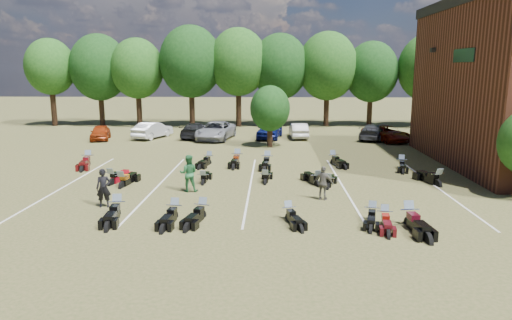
{
  "coord_description": "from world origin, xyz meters",
  "views": [
    {
      "loc": [
        -1.87,
        -21.06,
        6.25
      ],
      "look_at": [
        -2.73,
        4.0,
        1.2
      ],
      "focal_mm": 32.0,
      "sensor_mm": 36.0,
      "label": 1
    }
  ],
  "objects_px": {
    "car_0": "(100,132)",
    "person_green": "(189,173)",
    "motorcycle_3": "(289,220)",
    "person_grey": "(323,183)",
    "motorcycle_14": "(88,166)",
    "motorcycle_7": "(112,185)",
    "car_4": "(270,129)",
    "person_black": "(104,188)",
    "motorcycle_0": "(118,216)"
  },
  "relations": [
    {
      "from": "person_green",
      "to": "motorcycle_14",
      "type": "distance_m",
      "value": 9.91
    },
    {
      "from": "motorcycle_0",
      "to": "person_green",
      "type": "bearing_deg",
      "value": 54.43
    },
    {
      "from": "motorcycle_0",
      "to": "motorcycle_14",
      "type": "distance_m",
      "value": 11.6
    },
    {
      "from": "person_green",
      "to": "person_black",
      "type": "bearing_deg",
      "value": 34.72
    },
    {
      "from": "car_4",
      "to": "motorcycle_7",
      "type": "relative_size",
      "value": 2.0
    },
    {
      "from": "person_grey",
      "to": "motorcycle_3",
      "type": "xyz_separation_m",
      "value": [
        -1.77,
        -3.05,
        -0.83
      ]
    },
    {
      "from": "person_green",
      "to": "person_grey",
      "type": "distance_m",
      "value": 6.89
    },
    {
      "from": "person_black",
      "to": "motorcycle_3",
      "type": "bearing_deg",
      "value": -23.29
    },
    {
      "from": "car_4",
      "to": "motorcycle_7",
      "type": "bearing_deg",
      "value": -107.45
    },
    {
      "from": "motorcycle_14",
      "to": "motorcycle_0",
      "type": "bearing_deg",
      "value": -72.23
    },
    {
      "from": "person_green",
      "to": "motorcycle_0",
      "type": "distance_m",
      "value": 4.87
    },
    {
      "from": "person_green",
      "to": "motorcycle_7",
      "type": "height_order",
      "value": "person_green"
    },
    {
      "from": "motorcycle_3",
      "to": "motorcycle_7",
      "type": "relative_size",
      "value": 0.85
    },
    {
      "from": "person_grey",
      "to": "motorcycle_14",
      "type": "height_order",
      "value": "person_grey"
    },
    {
      "from": "car_0",
      "to": "person_grey",
      "type": "distance_m",
      "value": 25.54
    },
    {
      "from": "person_black",
      "to": "motorcycle_3",
      "type": "xyz_separation_m",
      "value": [
        8.38,
        -1.54,
        -0.89
      ]
    },
    {
      "from": "motorcycle_3",
      "to": "motorcycle_14",
      "type": "distance_m",
      "value": 16.49
    },
    {
      "from": "car_0",
      "to": "motorcycle_3",
      "type": "bearing_deg",
      "value": -67.14
    },
    {
      "from": "person_green",
      "to": "motorcycle_14",
      "type": "bearing_deg",
      "value": -43.47
    },
    {
      "from": "person_black",
      "to": "person_green",
      "type": "relative_size",
      "value": 0.93
    },
    {
      "from": "motorcycle_3",
      "to": "motorcycle_7",
      "type": "xyz_separation_m",
      "value": [
        -9.46,
        5.59,
        0.0
      ]
    },
    {
      "from": "person_grey",
      "to": "person_black",
      "type": "bearing_deg",
      "value": 30.91
    },
    {
      "from": "motorcycle_3",
      "to": "motorcycle_7",
      "type": "distance_m",
      "value": 10.99
    },
    {
      "from": "person_green",
      "to": "motorcycle_3",
      "type": "relative_size",
      "value": 0.96
    },
    {
      "from": "person_black",
      "to": "motorcycle_3",
      "type": "distance_m",
      "value": 8.57
    },
    {
      "from": "motorcycle_14",
      "to": "car_0",
      "type": "bearing_deg",
      "value": 96.68
    },
    {
      "from": "car_4",
      "to": "motorcycle_3",
      "type": "bearing_deg",
      "value": -78.82
    },
    {
      "from": "car_0",
      "to": "motorcycle_0",
      "type": "height_order",
      "value": "car_0"
    },
    {
      "from": "motorcycle_3",
      "to": "car_0",
      "type": "bearing_deg",
      "value": 110.23
    },
    {
      "from": "motorcycle_7",
      "to": "motorcycle_0",
      "type": "bearing_deg",
      "value": 123.69
    },
    {
      "from": "car_0",
      "to": "car_4",
      "type": "distance_m",
      "value": 15.14
    },
    {
      "from": "motorcycle_3",
      "to": "person_green",
      "type": "bearing_deg",
      "value": 122.34
    },
    {
      "from": "motorcycle_7",
      "to": "car_0",
      "type": "bearing_deg",
      "value": -55.35
    },
    {
      "from": "car_0",
      "to": "person_black",
      "type": "xyz_separation_m",
      "value": [
        7.59,
        -19.87,
        0.25
      ]
    },
    {
      "from": "motorcycle_0",
      "to": "motorcycle_14",
      "type": "height_order",
      "value": "motorcycle_14"
    },
    {
      "from": "person_black",
      "to": "motorcycle_14",
      "type": "distance_m",
      "value": 9.99
    },
    {
      "from": "car_4",
      "to": "motorcycle_0",
      "type": "xyz_separation_m",
      "value": [
        -6.44,
        -22.63,
        -0.81
      ]
    },
    {
      "from": "car_0",
      "to": "motorcycle_7",
      "type": "height_order",
      "value": "car_0"
    },
    {
      "from": "car_0",
      "to": "motorcycle_7",
      "type": "relative_size",
      "value": 1.6
    },
    {
      "from": "car_4",
      "to": "motorcycle_3",
      "type": "height_order",
      "value": "car_4"
    },
    {
      "from": "person_grey",
      "to": "motorcycle_7",
      "type": "bearing_deg",
      "value": 9.71
    },
    {
      "from": "motorcycle_0",
      "to": "car_4",
      "type": "bearing_deg",
      "value": 68.1
    },
    {
      "from": "motorcycle_0",
      "to": "motorcycle_14",
      "type": "bearing_deg",
      "value": 111.63
    },
    {
      "from": "person_green",
      "to": "motorcycle_3",
      "type": "xyz_separation_m",
      "value": [
        5.0,
        -4.37,
        -0.96
      ]
    },
    {
      "from": "motorcycle_0",
      "to": "motorcycle_7",
      "type": "height_order",
      "value": "motorcycle_0"
    },
    {
      "from": "car_0",
      "to": "person_green",
      "type": "xyz_separation_m",
      "value": [
        10.98,
        -17.04,
        0.31
      ]
    },
    {
      "from": "car_0",
      "to": "motorcycle_3",
      "type": "relative_size",
      "value": 1.89
    },
    {
      "from": "car_0",
      "to": "motorcycle_14",
      "type": "xyz_separation_m",
      "value": [
        3.25,
        -10.92,
        -0.65
      ]
    },
    {
      "from": "motorcycle_14",
      "to": "person_grey",
      "type": "bearing_deg",
      "value": -37.05
    },
    {
      "from": "person_grey",
      "to": "motorcycle_7",
      "type": "relative_size",
      "value": 0.7
    }
  ]
}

